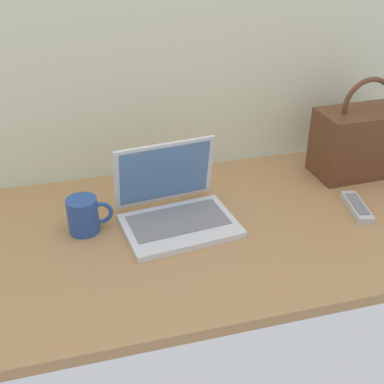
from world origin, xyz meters
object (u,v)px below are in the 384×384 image
at_px(coffee_mug, 84,215).
at_px(handbag, 361,140).
at_px(laptop, 175,207).
at_px(remote_control_near, 357,207).

xyz_separation_m(coffee_mug, handbag, (0.92, 0.12, 0.06)).
bearing_deg(coffee_mug, laptop, -3.62).
height_order(laptop, handbag, handbag).
bearing_deg(coffee_mug, remote_control_near, -7.56).
height_order(laptop, coffee_mug, laptop).
height_order(laptop, remote_control_near, laptop).
relative_size(coffee_mug, handbag, 0.38).
bearing_deg(handbag, remote_control_near, -120.37).
bearing_deg(handbag, coffee_mug, -172.66).
relative_size(coffee_mug, remote_control_near, 0.76).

